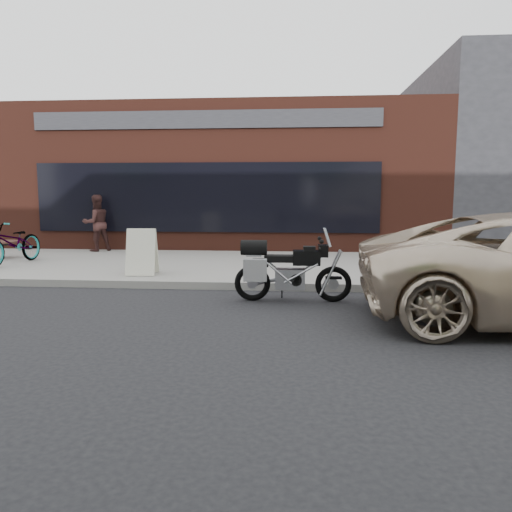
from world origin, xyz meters
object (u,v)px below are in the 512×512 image
cafe_table (2,242)px  bicycle_front (13,243)px  motorcycle (285,270)px  sandwich_sign (142,251)px  cafe_patron_left (96,223)px

cafe_table → bicycle_front: bearing=-46.9°
motorcycle → sandwich_sign: size_ratio=2.10×
bicycle_front → cafe_table: (-0.87, 0.93, -0.10)m
motorcycle → cafe_patron_left: 7.85m
sandwich_sign → cafe_table: sandwich_sign is taller
motorcycle → cafe_table: (-7.45, 3.76, 0.01)m
sandwich_sign → cafe_patron_left: bearing=119.8°
bicycle_front → cafe_patron_left: 2.82m
bicycle_front → cafe_patron_left: bearing=77.2°
motorcycle → bicycle_front: (-6.58, 2.83, 0.11)m
cafe_patron_left → bicycle_front: bearing=27.0°
bicycle_front → motorcycle: bearing=-16.0°
bicycle_front → sandwich_sign: size_ratio=2.03×
cafe_patron_left → cafe_table: bearing=0.0°
bicycle_front → cafe_patron_left: size_ratio=1.21×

